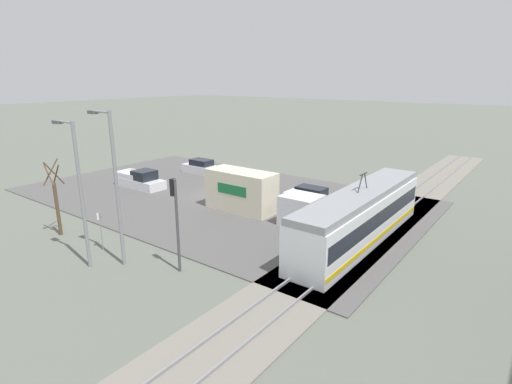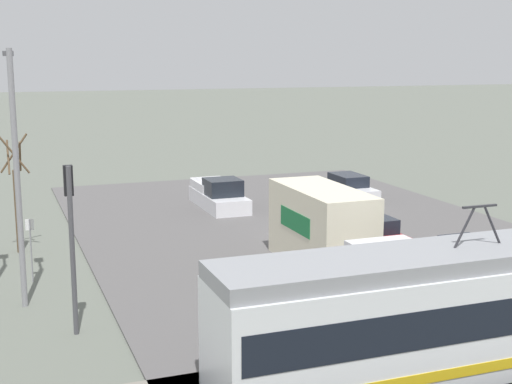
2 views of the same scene
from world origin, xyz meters
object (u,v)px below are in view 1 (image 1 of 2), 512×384
at_px(street_tree, 56,202).
at_px(no_parking_sign, 101,228).
at_px(sedan_car_1, 251,191).
at_px(box_truck, 255,195).
at_px(sedan_car_0, 202,167).
at_px(pickup_truck, 141,180).
at_px(street_lamp_mid_block, 78,186).
at_px(sedan_car_2, 311,198).
at_px(street_lamp_near_crossing, 114,180).
at_px(traffic_light_pole, 176,213).
at_px(light_rail_tram, 360,216).

height_order(street_tree, no_parking_sign, street_tree).
xyz_separation_m(sedan_car_1, street_tree, (15.07, -5.25, 1.74)).
xyz_separation_m(box_truck, street_tree, (11.77, -8.21, 0.84)).
bearing_deg(sedan_car_0, box_truck, -119.40).
bearing_deg(pickup_truck, street_lamp_mid_block, 42.54).
bearing_deg(pickup_truck, box_truck, 92.05).
bearing_deg(street_tree, sedan_car_0, -165.06).
distance_m(sedan_car_0, street_lamp_mid_block, 23.94).
distance_m(sedan_car_1, street_lamp_mid_block, 17.10).
relative_size(sedan_car_2, no_parking_sign, 1.90).
relative_size(street_tree, no_parking_sign, 2.13).
relative_size(sedan_car_0, no_parking_sign, 1.89).
height_order(sedan_car_0, street_tree, street_tree).
xyz_separation_m(sedan_car_2, no_parking_sign, (16.04, -6.13, 0.78)).
bearing_deg(street_lamp_mid_block, street_tree, -104.11).
bearing_deg(sedan_car_0, sedan_car_2, -100.53).
relative_size(box_truck, street_tree, 1.88).
relative_size(sedan_car_0, street_lamp_near_crossing, 0.53).
relative_size(box_truck, sedan_car_1, 2.30).
xyz_separation_m(box_truck, traffic_light_pole, (10.50, 2.52, 1.90)).
xyz_separation_m(sedan_car_1, no_parking_sign, (14.78, -0.56, 0.82)).
distance_m(box_truck, sedan_car_0, 15.36).
xyz_separation_m(pickup_truck, street_lamp_near_crossing, (11.41, 13.10, 4.37)).
distance_m(pickup_truck, sedan_car_1, 11.64).
distance_m(box_truck, street_lamp_near_crossing, 12.45).
relative_size(traffic_light_pole, street_tree, 1.01).
xyz_separation_m(sedan_car_2, street_tree, (16.33, -10.82, 1.69)).
bearing_deg(sedan_car_0, sedan_car_1, -112.12).
bearing_deg(street_lamp_mid_block, light_rail_tram, 139.16).
xyz_separation_m(light_rail_tram, sedan_car_0, (-7.78, -22.37, -1.04)).
relative_size(pickup_truck, sedan_car_1, 1.29).
distance_m(box_truck, street_lamp_mid_block, 13.85).
bearing_deg(light_rail_tram, street_lamp_near_crossing, -40.26).
bearing_deg(sedan_car_1, no_parking_sign, 177.82).
bearing_deg(street_tree, street_lamp_mid_block, 75.89).
bearing_deg(sedan_car_0, street_lamp_near_crossing, -147.25).
relative_size(traffic_light_pole, no_parking_sign, 2.15).
height_order(light_rail_tram, sedan_car_1, light_rail_tram).
bearing_deg(traffic_light_pole, street_lamp_mid_block, -59.83).
bearing_deg(street_lamp_near_crossing, sedan_car_1, -172.15).
bearing_deg(no_parking_sign, traffic_light_pole, 99.20).
bearing_deg(sedan_car_2, box_truck, -29.81).
bearing_deg(box_truck, pickup_truck, -87.95).
height_order(box_truck, street_lamp_mid_block, street_lamp_mid_block).
distance_m(sedan_car_2, street_lamp_near_crossing, 17.39).
bearing_deg(sedan_car_1, light_rail_tram, -106.54).
bearing_deg(sedan_car_0, light_rail_tram, -109.18).
xyz_separation_m(light_rail_tram, sedan_car_2, (-4.81, -6.40, -1.03)).
bearing_deg(sedan_car_1, sedan_car_2, -77.24).
relative_size(light_rail_tram, no_parking_sign, 6.06).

